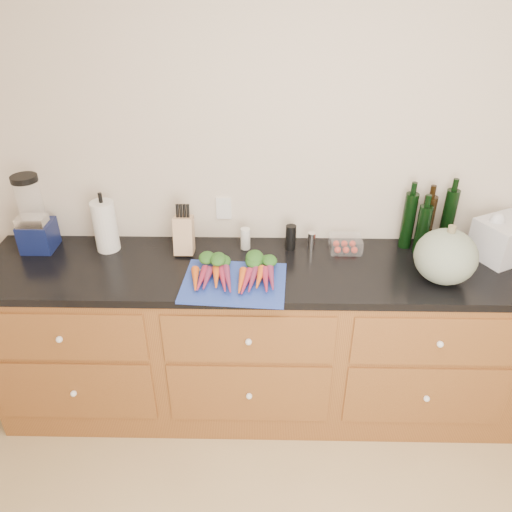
{
  "coord_description": "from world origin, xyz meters",
  "views": [
    {
      "loc": [
        -0.38,
        -0.83,
        2.28
      ],
      "look_at": [
        -0.42,
        1.2,
        1.06
      ],
      "focal_mm": 35.0,
      "sensor_mm": 36.0,
      "label": 1
    }
  ],
  "objects_px": {
    "cutting_board": "(234,283)",
    "tomato_box": "(345,244)",
    "squash": "(446,257)",
    "carrots": "(234,273)",
    "paper_towel": "(105,226)",
    "knife_block": "(184,235)",
    "blender_appliance": "(34,218)"
  },
  "relations": [
    {
      "from": "blender_appliance",
      "to": "tomato_box",
      "type": "height_order",
      "value": "blender_appliance"
    },
    {
      "from": "cutting_board",
      "to": "knife_block",
      "type": "relative_size",
      "value": 2.48
    },
    {
      "from": "carrots",
      "to": "blender_appliance",
      "type": "xyz_separation_m",
      "value": [
        -1.05,
        0.28,
        0.14
      ]
    },
    {
      "from": "cutting_board",
      "to": "knife_block",
      "type": "bearing_deg",
      "value": 132.58
    },
    {
      "from": "squash",
      "to": "tomato_box",
      "type": "relative_size",
      "value": 1.77
    },
    {
      "from": "paper_towel",
      "to": "squash",
      "type": "bearing_deg",
      "value": -9.01
    },
    {
      "from": "cutting_board",
      "to": "paper_towel",
      "type": "distance_m",
      "value": 0.77
    },
    {
      "from": "cutting_board",
      "to": "carrots",
      "type": "xyz_separation_m",
      "value": [
        0.0,
        0.04,
        0.03
      ]
    },
    {
      "from": "cutting_board",
      "to": "tomato_box",
      "type": "height_order",
      "value": "tomato_box"
    },
    {
      "from": "carrots",
      "to": "paper_towel",
      "type": "height_order",
      "value": "paper_towel"
    },
    {
      "from": "squash",
      "to": "blender_appliance",
      "type": "height_order",
      "value": "blender_appliance"
    },
    {
      "from": "cutting_board",
      "to": "squash",
      "type": "xyz_separation_m",
      "value": [
        1.0,
        0.05,
        0.12
      ]
    },
    {
      "from": "carrots",
      "to": "blender_appliance",
      "type": "bearing_deg",
      "value": 165.15
    },
    {
      "from": "paper_towel",
      "to": "knife_block",
      "type": "height_order",
      "value": "paper_towel"
    },
    {
      "from": "tomato_box",
      "to": "paper_towel",
      "type": "bearing_deg",
      "value": -179.54
    },
    {
      "from": "knife_block",
      "to": "carrots",
      "type": "bearing_deg",
      "value": -43.42
    },
    {
      "from": "knife_block",
      "to": "tomato_box",
      "type": "bearing_deg",
      "value": 2.03
    },
    {
      "from": "cutting_board",
      "to": "carrots",
      "type": "distance_m",
      "value": 0.05
    },
    {
      "from": "knife_block",
      "to": "squash",
      "type": "bearing_deg",
      "value": -10.98
    },
    {
      "from": "cutting_board",
      "to": "paper_towel",
      "type": "relative_size",
      "value": 1.79
    },
    {
      "from": "carrots",
      "to": "knife_block",
      "type": "height_order",
      "value": "knife_block"
    },
    {
      "from": "squash",
      "to": "knife_block",
      "type": "height_order",
      "value": "squash"
    },
    {
      "from": "paper_towel",
      "to": "cutting_board",
      "type": "bearing_deg",
      "value": -24.98
    },
    {
      "from": "squash",
      "to": "knife_block",
      "type": "xyz_separation_m",
      "value": [
        -1.27,
        0.25,
        -0.03
      ]
    },
    {
      "from": "blender_appliance",
      "to": "paper_towel",
      "type": "distance_m",
      "value": 0.37
    },
    {
      "from": "squash",
      "to": "carrots",
      "type": "bearing_deg",
      "value": -179.18
    },
    {
      "from": "carrots",
      "to": "knife_block",
      "type": "bearing_deg",
      "value": 136.58
    },
    {
      "from": "squash",
      "to": "tomato_box",
      "type": "xyz_separation_m",
      "value": [
        -0.42,
        0.28,
        -0.09
      ]
    },
    {
      "from": "tomato_box",
      "to": "carrots",
      "type": "bearing_deg",
      "value": -153.02
    },
    {
      "from": "tomato_box",
      "to": "squash",
      "type": "bearing_deg",
      "value": -33.13
    },
    {
      "from": "squash",
      "to": "blender_appliance",
      "type": "xyz_separation_m",
      "value": [
        -2.05,
        0.26,
        0.05
      ]
    },
    {
      "from": "knife_block",
      "to": "paper_towel",
      "type": "bearing_deg",
      "value": 177.22
    }
  ]
}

